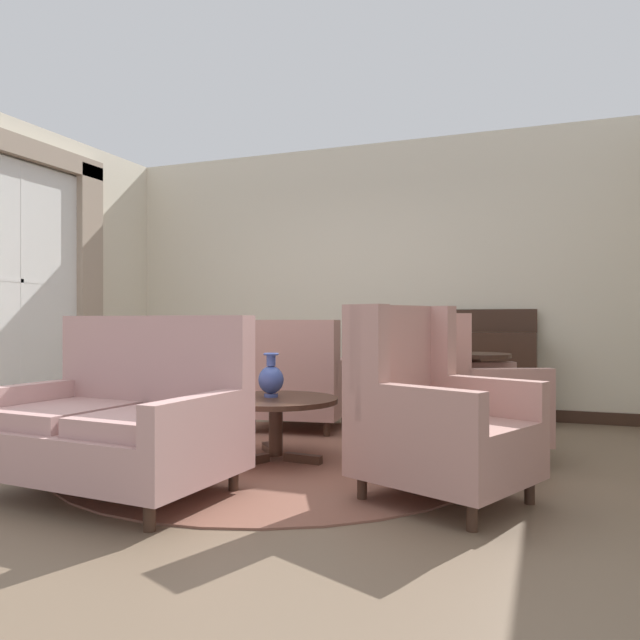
{
  "coord_description": "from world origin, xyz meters",
  "views": [
    {
      "loc": [
        1.88,
        -3.73,
        1.01
      ],
      "look_at": [
        0.18,
        0.73,
        1.01
      ],
      "focal_mm": 34.12,
      "sensor_mm": 36.0,
      "label": 1
    }
  ],
  "objects_px": {
    "porcelain_vase": "(271,379)",
    "armchair_foreground_right": "(432,418)",
    "side_table": "(476,392)",
    "settee": "(118,422)",
    "sideboard": "(483,371)",
    "armchair_far_left": "(298,384)",
    "coffee_table": "(276,409)",
    "armchair_near_sideboard": "(465,397)"
  },
  "relations": [
    {
      "from": "porcelain_vase",
      "to": "armchair_foreground_right",
      "type": "bearing_deg",
      "value": -23.72
    },
    {
      "from": "porcelain_vase",
      "to": "side_table",
      "type": "bearing_deg",
      "value": 32.89
    },
    {
      "from": "porcelain_vase",
      "to": "settee",
      "type": "height_order",
      "value": "settee"
    },
    {
      "from": "side_table",
      "to": "sideboard",
      "type": "distance_m",
      "value": 1.35
    },
    {
      "from": "sideboard",
      "to": "armchair_far_left",
      "type": "bearing_deg",
      "value": -145.34
    },
    {
      "from": "armchair_foreground_right",
      "to": "settee",
      "type": "bearing_deg",
      "value": 130.32
    },
    {
      "from": "armchair_far_left",
      "to": "armchair_foreground_right",
      "type": "bearing_deg",
      "value": 125.55
    },
    {
      "from": "coffee_table",
      "to": "armchair_foreground_right",
      "type": "bearing_deg",
      "value": -23.39
    },
    {
      "from": "armchair_foreground_right",
      "to": "side_table",
      "type": "bearing_deg",
      "value": 20.44
    },
    {
      "from": "settee",
      "to": "armchair_far_left",
      "type": "bearing_deg",
      "value": 89.24
    },
    {
      "from": "armchair_foreground_right",
      "to": "armchair_far_left",
      "type": "bearing_deg",
      "value": 65.79
    },
    {
      "from": "porcelain_vase",
      "to": "armchair_near_sideboard",
      "type": "xyz_separation_m",
      "value": [
        1.31,
        0.51,
        -0.14
      ]
    },
    {
      "from": "coffee_table",
      "to": "sideboard",
      "type": "distance_m",
      "value": 2.56
    },
    {
      "from": "armchair_far_left",
      "to": "sideboard",
      "type": "bearing_deg",
      "value": -151.76
    },
    {
      "from": "armchair_near_sideboard",
      "to": "porcelain_vase",
      "type": "bearing_deg",
      "value": 85.41
    },
    {
      "from": "settee",
      "to": "armchair_near_sideboard",
      "type": "xyz_separation_m",
      "value": [
        1.79,
        1.59,
        0.04
      ]
    },
    {
      "from": "settee",
      "to": "armchair_far_left",
      "type": "height_order",
      "value": "settee"
    },
    {
      "from": "armchair_near_sideboard",
      "to": "sideboard",
      "type": "relative_size",
      "value": 0.96
    },
    {
      "from": "armchair_foreground_right",
      "to": "sideboard",
      "type": "bearing_deg",
      "value": 23.91
    },
    {
      "from": "armchair_foreground_right",
      "to": "side_table",
      "type": "relative_size",
      "value": 1.46
    },
    {
      "from": "sideboard",
      "to": "side_table",
      "type": "bearing_deg",
      "value": -86.22
    },
    {
      "from": "side_table",
      "to": "sideboard",
      "type": "xyz_separation_m",
      "value": [
        -0.09,
        1.34,
        0.05
      ]
    },
    {
      "from": "side_table",
      "to": "armchair_far_left",
      "type": "bearing_deg",
      "value": 170.16
    },
    {
      "from": "armchair_near_sideboard",
      "to": "armchair_far_left",
      "type": "xyz_separation_m",
      "value": [
        -1.58,
        0.64,
        -0.02
      ]
    },
    {
      "from": "armchair_foreground_right",
      "to": "sideboard",
      "type": "height_order",
      "value": "sideboard"
    },
    {
      "from": "porcelain_vase",
      "to": "sideboard",
      "type": "bearing_deg",
      "value": 60.35
    },
    {
      "from": "armchair_near_sideboard",
      "to": "settee",
      "type": "bearing_deg",
      "value": 105.62
    },
    {
      "from": "side_table",
      "to": "armchair_near_sideboard",
      "type": "bearing_deg",
      "value": -96.31
    },
    {
      "from": "porcelain_vase",
      "to": "armchair_far_left",
      "type": "height_order",
      "value": "armchair_far_left"
    },
    {
      "from": "armchair_far_left",
      "to": "side_table",
      "type": "height_order",
      "value": "armchair_far_left"
    },
    {
      "from": "armchair_near_sideboard",
      "to": "armchair_far_left",
      "type": "relative_size",
      "value": 1.07
    },
    {
      "from": "coffee_table",
      "to": "settee",
      "type": "height_order",
      "value": "settee"
    },
    {
      "from": "coffee_table",
      "to": "settee",
      "type": "xyz_separation_m",
      "value": [
        -0.53,
        -1.04,
        0.04
      ]
    },
    {
      "from": "armchair_far_left",
      "to": "sideboard",
      "type": "distance_m",
      "value": 1.87
    },
    {
      "from": "settee",
      "to": "armchair_foreground_right",
      "type": "relative_size",
      "value": 1.35
    },
    {
      "from": "armchair_near_sideboard",
      "to": "coffee_table",
      "type": "bearing_deg",
      "value": 87.37
    },
    {
      "from": "sideboard",
      "to": "armchair_foreground_right",
      "type": "bearing_deg",
      "value": -89.91
    },
    {
      "from": "settee",
      "to": "sideboard",
      "type": "xyz_separation_m",
      "value": [
        1.74,
        3.29,
        0.1
      ]
    },
    {
      "from": "armchair_foreground_right",
      "to": "armchair_near_sideboard",
      "type": "bearing_deg",
      "value": 21.43
    },
    {
      "from": "armchair_near_sideboard",
      "to": "side_table",
      "type": "height_order",
      "value": "armchair_near_sideboard"
    },
    {
      "from": "armchair_foreground_right",
      "to": "side_table",
      "type": "height_order",
      "value": "armchair_foreground_right"
    },
    {
      "from": "settee",
      "to": "armchair_near_sideboard",
      "type": "distance_m",
      "value": 2.39
    }
  ]
}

